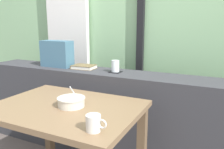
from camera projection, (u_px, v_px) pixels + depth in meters
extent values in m
cube|color=#8EBC89|center=(137.00, 9.00, 2.40)|extent=(4.80, 0.08, 2.80)
cube|color=white|center=(67.00, 23.00, 2.70)|extent=(0.56, 0.06, 2.50)
cube|color=black|center=(141.00, 18.00, 2.34)|extent=(0.07, 0.05, 2.60)
cube|color=#38383D|center=(114.00, 115.00, 2.12)|extent=(2.80, 0.35, 0.82)
cube|color=brown|center=(49.00, 128.00, 2.02)|extent=(0.06, 0.06, 0.68)
cube|color=#846647|center=(66.00, 108.00, 1.49)|extent=(0.96, 0.71, 0.03)
cube|color=black|center=(115.00, 72.00, 2.03)|extent=(0.10, 0.10, 0.00)
cylinder|color=white|center=(115.00, 66.00, 2.02)|extent=(0.07, 0.07, 0.10)
cylinder|color=orange|center=(115.00, 68.00, 2.02)|extent=(0.06, 0.06, 0.06)
cube|color=brown|center=(84.00, 68.00, 2.20)|extent=(0.22, 0.17, 0.00)
cube|color=silver|center=(84.00, 67.00, 2.19)|extent=(0.21, 0.17, 0.03)
cube|color=brown|center=(84.00, 65.00, 2.19)|extent=(0.22, 0.17, 0.00)
cube|color=brown|center=(75.00, 66.00, 2.23)|extent=(0.02, 0.16, 0.03)
cube|color=#426B84|center=(57.00, 54.00, 2.28)|extent=(0.32, 0.14, 0.26)
cylinder|color=beige|center=(71.00, 102.00, 1.47)|extent=(0.17, 0.17, 0.06)
cylinder|color=beige|center=(71.00, 98.00, 1.47)|extent=(0.18, 0.18, 0.01)
cylinder|color=#B27038|center=(71.00, 103.00, 1.48)|extent=(0.15, 0.15, 0.04)
cylinder|color=silver|center=(75.00, 94.00, 1.48)|extent=(0.02, 0.12, 0.13)
ellipsoid|color=silver|center=(77.00, 99.00, 1.51)|extent=(0.03, 0.05, 0.01)
cylinder|color=silver|center=(93.00, 123.00, 1.13)|extent=(0.08, 0.08, 0.08)
torus|color=silver|center=(102.00, 124.00, 1.11)|extent=(0.05, 0.01, 0.05)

